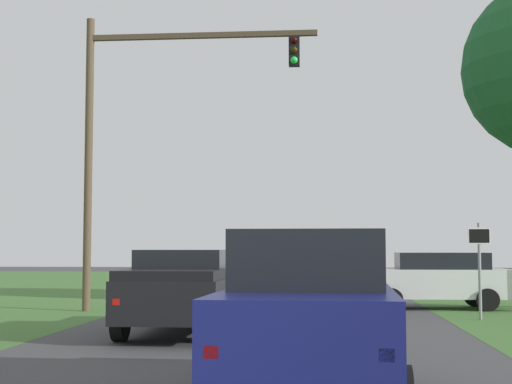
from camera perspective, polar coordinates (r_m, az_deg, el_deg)
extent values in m
plane|color=#424244|center=(15.25, -0.18, -11.29)|extent=(120.00, 120.00, 0.00)
cube|color=navy|center=(9.40, 4.13, -10.28)|extent=(2.09, 4.93, 1.05)
cube|color=black|center=(9.59, 4.18, -4.99)|extent=(1.79, 3.07, 0.68)
cube|color=red|center=(7.11, -3.35, -11.83)|extent=(0.14, 0.06, 0.12)
cube|color=red|center=(7.01, 9.71, -11.89)|extent=(0.14, 0.06, 0.12)
cylinder|color=black|center=(11.05, -0.54, -12.12)|extent=(0.26, 0.73, 0.72)
cylinder|color=black|center=(10.96, 9.69, -12.12)|extent=(0.26, 0.73, 0.72)
cube|color=black|center=(17.27, -5.22, -7.70)|extent=(2.12, 5.50, 0.85)
cube|color=black|center=(16.97, -5.37, -5.32)|extent=(1.85, 2.09, 0.60)
cube|color=black|center=(15.57, -6.30, -6.14)|extent=(2.00, 2.09, 0.20)
cube|color=red|center=(14.81, -10.37, -8.07)|extent=(0.14, 0.06, 0.12)
cube|color=red|center=(14.46, -3.72, -8.22)|extent=(0.14, 0.06, 0.12)
cylinder|color=black|center=(19.17, -7.46, -8.60)|extent=(0.25, 0.80, 0.80)
cylinder|color=black|center=(18.84, -1.15, -8.71)|extent=(0.25, 0.80, 0.80)
cylinder|color=black|center=(15.87, -10.09, -9.50)|extent=(0.25, 0.80, 0.80)
cylinder|color=black|center=(15.47, -2.47, -9.70)|extent=(0.25, 0.80, 0.80)
cylinder|color=brown|center=(23.68, -12.39, 2.12)|extent=(0.24, 0.24, 8.90)
cube|color=#4C3D2B|center=(23.63, -4.02, 11.56)|extent=(6.94, 0.16, 0.16)
cube|color=black|center=(23.23, 2.87, 10.43)|extent=(0.32, 0.28, 0.90)
sphere|color=black|center=(23.16, 2.85, 11.24)|extent=(0.22, 0.22, 0.22)
sphere|color=black|center=(23.08, 2.85, 10.53)|extent=(0.22, 0.22, 0.22)
sphere|color=#1ED83F|center=(23.01, 2.86, 9.80)|extent=(0.22, 0.22, 0.22)
cylinder|color=gray|center=(21.07, 16.35, -5.68)|extent=(0.08, 0.08, 2.55)
cube|color=white|center=(21.04, 16.31, -3.17)|extent=(0.60, 0.03, 0.44)
cube|color=black|center=(21.02, 16.32, -3.17)|extent=(0.52, 0.01, 0.36)
cube|color=silver|center=(24.59, 13.16, -6.65)|extent=(4.59, 1.88, 0.89)
cube|color=black|center=(24.60, 13.66, -5.01)|extent=(2.76, 1.64, 0.51)
cube|color=red|center=(25.09, 7.77, -6.57)|extent=(0.06, 0.14, 0.12)
cube|color=red|center=(23.60, 7.99, -6.72)|extent=(0.06, 0.14, 0.12)
cylinder|color=black|center=(25.76, 16.01, -7.47)|extent=(0.68, 0.23, 0.68)
cylinder|color=black|center=(23.98, 16.90, -7.71)|extent=(0.68, 0.23, 0.68)
cylinder|color=black|center=(25.34, 9.66, -7.63)|extent=(0.68, 0.23, 0.68)
cylinder|color=black|center=(23.53, 10.09, -7.90)|extent=(0.68, 0.23, 0.68)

